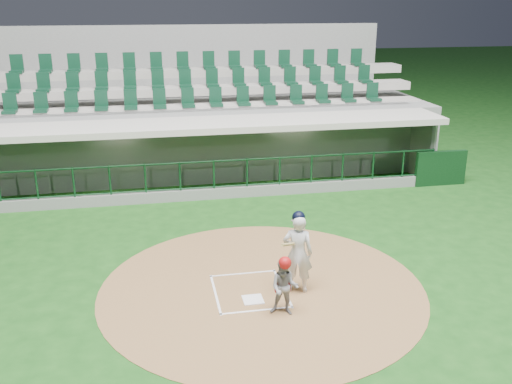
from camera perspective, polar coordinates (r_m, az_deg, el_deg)
The scene contains 8 objects.
ground at distance 12.98m, azimuth -0.90°, elevation -9.30°, with size 120.00×120.00×0.00m, color #134112.
dirt_circle at distance 12.85m, azimuth 0.60°, elevation -9.57°, with size 7.20×7.20×0.01m, color brown.
home_plate at distance 12.36m, azimuth -0.31°, elevation -10.71°, with size 0.43×0.43×0.02m, color white.
batter_box_chalk at distance 12.71m, azimuth -0.65°, elevation -9.86°, with size 1.55×1.80×0.01m.
dugout_structure at distance 19.89m, azimuth -4.64°, elevation 3.73°, with size 16.40×3.70×3.00m.
seating_deck at distance 22.76m, azimuth -5.80°, elevation 6.82°, with size 17.00×6.72×5.15m.
batter at distance 12.36m, azimuth 4.19°, elevation -5.98°, with size 0.92×0.95×1.86m.
catcher at distance 11.60m, azimuth 2.85°, elevation -9.38°, with size 0.70×0.63×1.27m.
Camera 1 is at (-1.99, -11.27, 6.11)m, focal length 40.00 mm.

